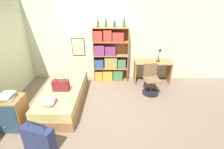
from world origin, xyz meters
name	(u,v)px	position (x,y,z in m)	size (l,w,h in m)	color
ground_plane	(95,104)	(0.00, 0.00, 0.00)	(14.00, 14.00, 0.00)	#756051
wall_back	(99,39)	(0.00, 1.57, 1.30)	(10.00, 0.09, 2.60)	beige
bed	(64,96)	(-0.79, 0.02, 0.23)	(0.92, 2.05, 0.47)	#A36B3D
handbag	(61,85)	(-0.78, -0.11, 0.61)	(0.39, 0.16, 0.45)	maroon
book_stack_on_bed	(49,102)	(-0.89, -0.65, 0.51)	(0.32, 0.35, 0.09)	beige
suitcase	(39,140)	(-0.82, -1.46, 0.27)	(0.61, 0.36, 0.66)	navy
dresser	(9,113)	(-1.69, -0.85, 0.36)	(0.65, 0.48, 0.72)	#A36B3D
magazine_pile_on_dresser	(6,96)	(-1.63, -0.85, 0.76)	(0.32, 0.38, 0.09)	silver
bookcase	(109,57)	(0.32, 1.36, 0.79)	(1.05, 0.31, 1.69)	#A36B3D
bottle_green	(98,24)	(0.02, 1.32, 1.78)	(0.06, 0.06, 0.24)	brown
bottle_brown	(106,24)	(0.24, 1.35, 1.79)	(0.07, 0.07, 0.26)	#1E6B2D
bottle_clear	(114,24)	(0.48, 1.37, 1.77)	(0.06, 0.06, 0.20)	navy
bottle_blue	(124,24)	(0.76, 1.33, 1.80)	(0.06, 0.06, 0.28)	#1E6B2D
desk	(152,68)	(1.67, 1.26, 0.49)	(1.10, 0.53, 0.70)	#A36B3D
desk_lamp	(160,52)	(1.84, 1.25, 0.99)	(0.17, 0.12, 0.43)	black
desk_chair	(151,84)	(1.51, 0.58, 0.27)	(0.47, 0.48, 0.84)	black
waste_bin	(152,79)	(1.68, 1.20, 0.13)	(0.28, 0.28, 0.26)	#B7B2A8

